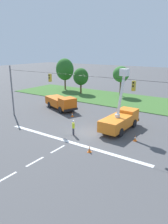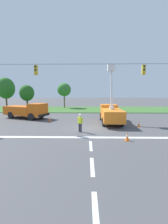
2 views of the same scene
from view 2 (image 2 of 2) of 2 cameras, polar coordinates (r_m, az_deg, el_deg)
ground_plane at (r=15.87m, az=2.14°, el=-6.35°), size 200.00×200.00×0.00m
grass_verge at (r=33.62m, az=1.62°, el=1.04°), size 56.00×12.00×0.10m
lane_markings at (r=11.45m, az=2.53°, el=-11.81°), size 17.60×15.25×0.01m
signal_gantry at (r=15.42m, az=2.18°, el=9.18°), size 26.20×0.33×7.20m
tree_far_west at (r=40.56m, az=-27.69°, el=8.03°), size 4.22×3.97×7.33m
tree_west at (r=36.67m, az=-20.94°, el=6.76°), size 3.25×3.26×5.51m
tree_centre at (r=37.01m, az=-7.57°, el=8.41°), size 3.29×3.22×6.09m
utility_truck_bucket_lift at (r=18.98m, az=10.14°, el=-0.02°), size 2.46×6.67×7.24m
utility_truck_support_near at (r=23.54m, az=-20.99°, el=0.60°), size 7.01×4.58×2.24m
road_worker at (r=14.34m, az=-1.47°, el=-3.74°), size 0.51×0.48×1.77m
traffic_cone_foreground_left at (r=12.40m, az=16.18°, el=-8.96°), size 0.36×0.36×0.69m
traffic_cone_foreground_right at (r=17.73m, az=20.18°, el=-4.29°), size 0.36×0.36×0.66m
traffic_cone_mid_right at (r=20.40m, az=-12.98°, el=-2.54°), size 0.36×0.36×0.65m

